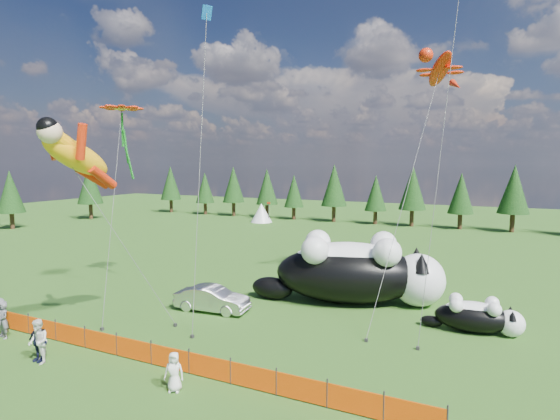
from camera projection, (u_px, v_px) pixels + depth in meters
name	position (u px, v px, depth m)	size (l,w,h in m)	color
ground	(210.00, 343.00, 21.20)	(160.00, 160.00, 0.00)	#0F3609
safety_fence	(170.00, 358.00, 18.44)	(22.06, 0.06, 1.10)	#262626
tree_line	(391.00, 197.00, 61.30)	(90.00, 4.00, 8.00)	black
festival_tents	(475.00, 224.00, 52.44)	(50.00, 3.20, 2.80)	white
cat_large	(357.00, 270.00, 27.12)	(11.84, 6.59, 4.36)	black
cat_small	(478.00, 316.00, 22.47)	(5.03, 2.03, 1.82)	black
car	(212.00, 299.00, 25.74)	(1.56, 4.46, 1.47)	silver
spectator_a	(4.00, 321.00, 21.69)	(0.66, 0.43, 1.80)	#5E5E63
spectator_b	(38.00, 342.00, 18.93)	(0.95, 0.56, 1.96)	white
spectator_c	(38.00, 341.00, 19.17)	(1.05, 0.54, 1.79)	#131836
spectator_e	(174.00, 372.00, 16.63)	(0.75, 0.49, 1.54)	white
superhero_kite	(77.00, 156.00, 19.96)	(4.35, 5.98, 11.32)	#FFAB0D
gecko_kite	(440.00, 70.00, 29.27)	(4.83, 14.86, 18.79)	red
flower_kite	(122.00, 111.00, 26.99)	(4.42, 6.41, 13.17)	red
diamond_kite_a	(206.00, 26.00, 25.09)	(2.58, 5.47, 18.42)	blue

